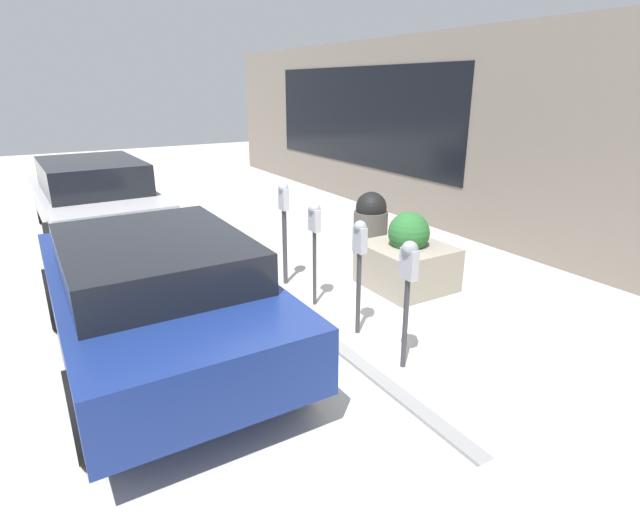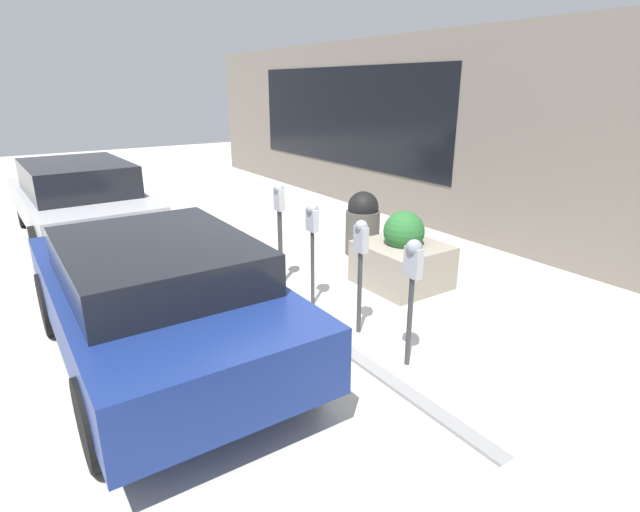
# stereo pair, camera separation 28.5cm
# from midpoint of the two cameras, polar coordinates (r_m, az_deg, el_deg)

# --- Properties ---
(ground_plane) EXTENTS (40.00, 40.00, 0.00)m
(ground_plane) POSITION_cam_midpoint_polar(r_m,az_deg,el_deg) (6.34, -1.95, -7.71)
(ground_plane) COLOR beige
(curb_strip) EXTENTS (24.50, 0.16, 0.04)m
(curb_strip) POSITION_cam_midpoint_polar(r_m,az_deg,el_deg) (6.30, -2.57, -7.73)
(curb_strip) COLOR gray
(curb_strip) RESTS_ON ground_plane
(building_facade) EXTENTS (24.50, 0.17, 3.83)m
(building_facade) POSITION_cam_midpoint_polar(r_m,az_deg,el_deg) (8.92, 23.64, 11.51)
(building_facade) COLOR slate
(building_facade) RESTS_ON ground_plane
(parking_meter_nearest) EXTENTS (0.20, 0.17, 1.40)m
(parking_meter_nearest) POSITION_cam_midpoint_polar(r_m,az_deg,el_deg) (5.09, 8.98, -1.78)
(parking_meter_nearest) COLOR #38383D
(parking_meter_nearest) RESTS_ON ground_plane
(parking_meter_second) EXTENTS (0.17, 0.15, 1.40)m
(parking_meter_second) POSITION_cam_midpoint_polar(r_m,az_deg,el_deg) (5.74, 3.25, 0.57)
(parking_meter_second) COLOR #38383D
(parking_meter_second) RESTS_ON ground_plane
(parking_meter_middle) EXTENTS (0.19, 0.16, 1.42)m
(parking_meter_middle) POSITION_cam_midpoint_polar(r_m,az_deg,el_deg) (6.49, -2.14, 3.29)
(parking_meter_middle) COLOR #38383D
(parking_meter_middle) RESTS_ON ground_plane
(parking_meter_fourth) EXTENTS (0.17, 0.15, 1.53)m
(parking_meter_fourth) POSITION_cam_midpoint_polar(r_m,az_deg,el_deg) (7.24, -5.78, 4.55)
(parking_meter_fourth) COLOR #38383D
(parking_meter_fourth) RESTS_ON ground_plane
(planter_box) EXTENTS (1.17, 1.11, 1.13)m
(planter_box) POSITION_cam_midpoint_polar(r_m,az_deg,el_deg) (7.44, 8.32, -0.22)
(planter_box) COLOR gray
(planter_box) RESTS_ON ground_plane
(parked_car_middle) EXTENTS (4.27, 2.02, 1.40)m
(parked_car_middle) POSITION_cam_midpoint_polar(r_m,az_deg,el_deg) (5.56, -19.57, -4.12)
(parked_car_middle) COLOR navy
(parked_car_middle) RESTS_ON ground_plane
(parked_car_rear) EXTENTS (4.84, 2.10, 1.48)m
(parked_car_rear) POSITION_cam_midpoint_polar(r_m,az_deg,el_deg) (10.79, -26.51, 5.97)
(parked_car_rear) COLOR #B7B7BC
(parked_car_rear) RESTS_ON ground_plane
(trash_bin) EXTENTS (0.60, 0.60, 1.11)m
(trash_bin) POSITION_cam_midpoint_polar(r_m,az_deg,el_deg) (8.75, 3.97, 3.75)
(trash_bin) COLOR #514C47
(trash_bin) RESTS_ON ground_plane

